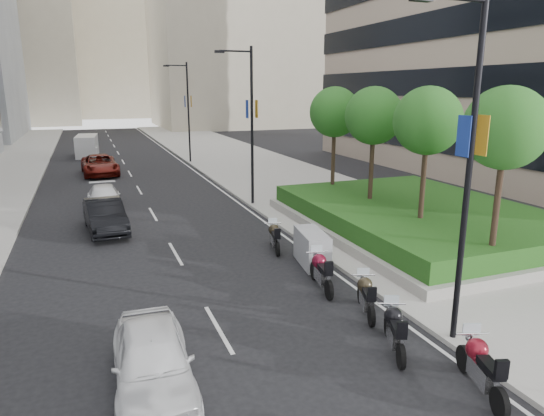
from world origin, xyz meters
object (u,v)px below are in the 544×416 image
motorcycle_2 (395,329)px  delivery_van (87,147)px  motorcycle_3 (366,296)px  lamp_post_2 (187,107)px  car_a (153,360)px  car_c (104,197)px  car_d (100,165)px  lamp_post_1 (249,119)px  motorcycle_5 (312,248)px  motorcycle_4 (321,271)px  motorcycle_1 (481,366)px  car_b (105,216)px  lamp_post_0 (465,158)px  motorcycle_6 (275,237)px

motorcycle_2 → delivery_van: bearing=32.3°
motorcycle_2 → motorcycle_3: size_ratio=1.01×
lamp_post_2 → car_a: bearing=-102.8°
car_c → delivery_van: size_ratio=0.85×
car_d → car_a: bearing=-92.4°
lamp_post_1 → motorcycle_5: lamp_post_1 is taller
lamp_post_2 → motorcycle_4: (-1.59, -30.46, -4.44)m
motorcycle_3 → car_d: bearing=32.8°
car_d → motorcycle_4: bearing=-79.5°
motorcycle_1 → motorcycle_5: motorcycle_5 is taller
car_b → delivery_van: bearing=86.2°
lamp_post_1 → car_b: (-8.20, -2.53, -4.29)m
lamp_post_0 → motorcycle_2: 4.76m
car_c → motorcycle_4: bearing=-66.1°
lamp_post_0 → car_a: 8.91m
motorcycle_3 → motorcycle_6: motorcycle_3 is taller
lamp_post_2 → motorcycle_3: 32.99m
lamp_post_0 → lamp_post_2: (0.00, 35.00, 0.00)m
car_a → motorcycle_6: bearing=56.1°
lamp_post_2 → motorcycle_2: lamp_post_2 is taller
motorcycle_3 → car_a: 6.80m
motorcycle_5 → car_d: 25.58m
lamp_post_0 → car_b: 17.18m
motorcycle_6 → car_b: 8.61m
motorcycle_3 → car_c: car_c is taller
motorcycle_3 → motorcycle_4: 2.24m
motorcycle_1 → motorcycle_5: size_ratio=0.98×
motorcycle_5 → car_d: car_d is taller
car_b → car_c: 4.92m
motorcycle_1 → car_d: 34.11m
motorcycle_2 → motorcycle_1: bearing=-137.8°
motorcycle_1 → motorcycle_2: (-0.77, 2.21, -0.04)m
motorcycle_1 → car_b: bearing=41.9°
motorcycle_4 → motorcycle_5: 2.33m
delivery_van → motorcycle_3: bearing=-74.7°
motorcycle_3 → delivery_van: bearing=30.3°
lamp_post_1 → delivery_van: lamp_post_1 is taller
lamp_post_2 → motorcycle_6: 26.46m
delivery_van → motorcycle_4: bearing=-74.7°
motorcycle_5 → motorcycle_6: bearing=26.0°
motorcycle_2 → car_c: (-6.44, 19.18, 0.05)m
lamp_post_1 → lamp_post_2: 18.00m
motorcycle_1 → motorcycle_6: size_ratio=1.08×
lamp_post_1 → car_a: size_ratio=2.06×
motorcycle_4 → delivery_van: (-7.11, 38.58, 0.36)m
motorcycle_6 → car_a: bearing=155.7°
motorcycle_2 → lamp_post_2: bearing=20.3°
lamp_post_0 → car_a: bearing=174.8°
motorcycle_2 → car_b: size_ratio=0.45×
lamp_post_1 → motorcycle_4: 13.32m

